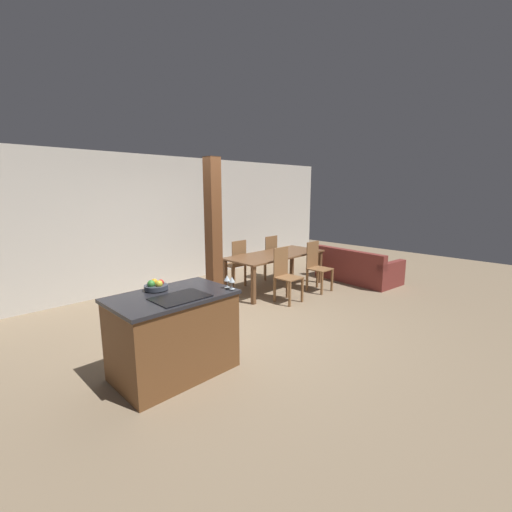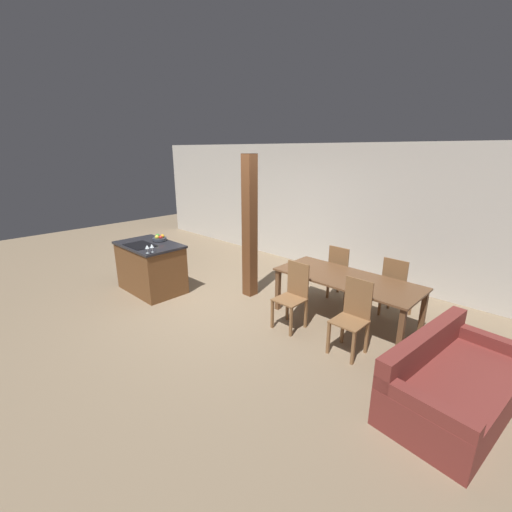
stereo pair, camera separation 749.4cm
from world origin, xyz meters
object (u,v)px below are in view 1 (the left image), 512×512
object	(u,v)px
dining_table	(276,258)
dining_chair_far_right	(268,256)
dining_chair_near_left	(285,274)
dining_chair_near_right	(317,266)
couch	(357,269)
fruit_bowl	(156,286)
dining_chair_far_left	(236,263)
wine_glass_middle	(227,279)
timber_post	(214,238)
wine_glass_near	(232,280)
kitchen_island	(173,334)

from	to	relation	value
dining_table	dining_chair_far_right	distance (m)	0.84
dining_chair_near_left	dining_chair_near_right	distance (m)	0.97
dining_table	couch	xyz separation A→B (m)	(1.76, -0.88, -0.39)
fruit_bowl	dining_chair_far_left	size ratio (longest dim) A/B	0.26
couch	dining_chair_near_right	bearing A→B (deg)	87.14
dining_chair_far_right	fruit_bowl	bearing A→B (deg)	25.99
wine_glass_middle	dining_chair_far_right	xyz separation A→B (m)	(3.19, 2.35, -0.52)
fruit_bowl	timber_post	bearing A→B (deg)	30.62
dining_chair_near_left	dining_chair_near_right	world-z (taller)	same
wine_glass_near	timber_post	bearing A→B (deg)	58.53
dining_chair_near_left	timber_post	size ratio (longest dim) A/B	0.39
dining_chair_near_left	timber_post	distance (m)	1.55
kitchen_island	dining_table	size ratio (longest dim) A/B	0.59
kitchen_island	timber_post	xyz separation A→B (m)	(1.48, 1.15, 0.79)
fruit_bowl	couch	size ratio (longest dim) A/B	0.14
couch	timber_post	world-z (taller)	timber_post
dining_table	dining_chair_near_left	xyz separation A→B (m)	(-0.49, -0.68, -0.13)
dining_table	timber_post	size ratio (longest dim) A/B	0.86
fruit_bowl	dining_chair_near_right	distance (m)	3.86
kitchen_island	dining_table	xyz separation A→B (m)	(3.27, 1.43, 0.18)
dining_chair_near_right	fruit_bowl	bearing A→B (deg)	-172.53
dining_chair_far_right	wine_glass_middle	bearing A→B (deg)	36.44
wine_glass_near	dining_chair_near_left	distance (m)	2.52
dining_chair_near_left	couch	world-z (taller)	dining_chair_near_left
kitchen_island	wine_glass_middle	world-z (taller)	wine_glass_middle
kitchen_island	dining_chair_near_left	world-z (taller)	dining_chair_near_left
timber_post	dining_chair_far_left	bearing A→B (deg)	36.14
dining_chair_far_right	couch	distance (m)	2.02
dining_chair_near_left	dining_chair_far_right	size ratio (longest dim) A/B	1.00
dining_table	wine_glass_near	bearing A→B (deg)	-146.89
wine_glass_middle	timber_post	size ratio (longest dim) A/B	0.06
wine_glass_near	wine_glass_middle	world-z (taller)	same
kitchen_island	wine_glass_near	distance (m)	0.87
dining_table	dining_chair_far_right	xyz separation A→B (m)	(0.49, 0.68, -0.13)
dining_chair_near_right	couch	size ratio (longest dim) A/B	0.54
wine_glass_near	timber_post	distance (m)	1.76
dining_chair_far_left	couch	size ratio (longest dim) A/B	0.54
kitchen_island	dining_chair_far_right	size ratio (longest dim) A/B	1.30
dining_chair_far_right	timber_post	world-z (taller)	timber_post
dining_chair_far_left	timber_post	xyz separation A→B (m)	(-1.30, -0.95, 0.74)
wine_glass_middle	dining_chair_far_right	size ratio (longest dim) A/B	0.14
fruit_bowl	dining_chair_near_left	size ratio (longest dim) A/B	0.26
dining_chair_near_left	dining_chair_far_right	bearing A→B (deg)	54.25
wine_glass_near	wine_glass_middle	bearing A→B (deg)	90.00
dining_chair_far_left	kitchen_island	bearing A→B (deg)	37.08
wine_glass_middle	dining_chair_near_right	world-z (taller)	wine_glass_middle
dining_chair_near_left	dining_chair_far_left	size ratio (longest dim) A/B	1.00
kitchen_island	couch	bearing A→B (deg)	6.24
wine_glass_middle	dining_table	distance (m)	3.20
kitchen_island	wine_glass_near	xyz separation A→B (m)	(0.57, -0.34, 0.57)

